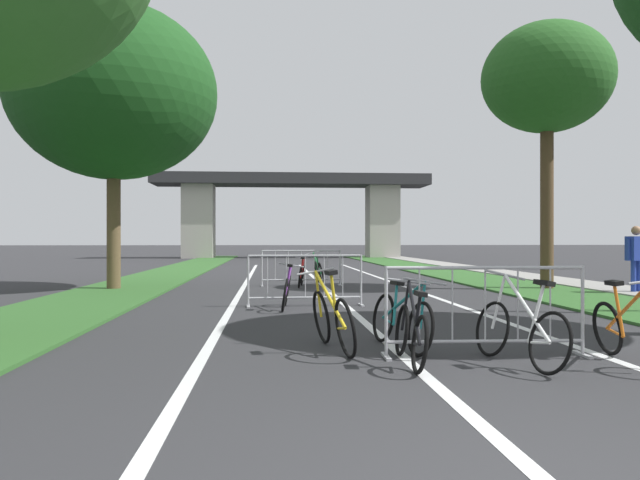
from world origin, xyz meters
name	(u,v)px	position (x,y,z in m)	size (l,w,h in m)	color
grass_verge_left	(168,274)	(-5.48, 21.17, 0.03)	(2.56, 51.75, 0.05)	#2D5B26
grass_verge_right	(447,273)	(5.48, 21.17, 0.03)	(2.56, 51.75, 0.05)	#2D5B26
sidewalk_path_right	(498,272)	(7.59, 21.17, 0.04)	(1.67, 51.75, 0.08)	gray
lane_stripe_center	(323,286)	(0.00, 14.97, 0.00)	(0.14, 29.94, 0.01)	silver
lane_stripe_right_lane	(401,285)	(2.31, 14.97, 0.00)	(0.14, 29.94, 0.01)	silver
lane_stripe_left_lane	(244,286)	(-2.31, 14.97, 0.00)	(0.14, 29.94, 0.01)	silver
overpass_bridge	(292,201)	(0.00, 42.77, 4.24)	(20.27, 3.65, 6.18)	#2D2D30
tree_left_oak_near	(114,93)	(-5.74, 13.95, 5.30)	(5.51, 5.51, 7.65)	brown
tree_right_cypress_far	(547,80)	(5.90, 13.12, 5.68)	(3.47, 3.47, 7.20)	#4C3823
crowd_barrier_nearest	(485,312)	(0.94, 4.00, 0.52)	(2.37, 0.51, 1.05)	#ADADB2
crowd_barrier_second	(305,281)	(-0.83, 9.53, 0.52)	(2.38, 0.54, 1.05)	#ADADB2
crowd_barrier_third	(301,268)	(-0.64, 15.06, 0.52)	(2.38, 0.58, 1.05)	#ADADB2
bicycle_orange_0	(632,331)	(2.39, 3.47, 0.36)	(0.50, 1.67, 0.98)	black
bicycle_yellow_1	(332,319)	(-0.79, 4.52, 0.39)	(0.65, 1.76, 1.00)	black
bicycle_black_2	(411,333)	(-0.02, 3.64, 0.35)	(0.50, 1.58, 0.92)	black
bicycle_white_3	(520,330)	(1.15, 3.51, 0.38)	(0.56, 1.67, 1.01)	black
bicycle_purple_4	(287,291)	(-1.22, 9.07, 0.36)	(0.51, 1.68, 0.89)	black
bicycle_green_5	(319,272)	(-0.08, 15.58, 0.39)	(0.53, 1.77, 1.01)	black
bicycle_teal_6	(401,320)	(0.08, 4.59, 0.36)	(0.72, 1.72, 0.92)	black
bicycle_red_7	(302,275)	(-0.66, 14.62, 0.35)	(0.53, 1.64, 0.87)	black
pedestrian_with_backpack	(636,253)	(7.43, 11.52, 1.03)	(0.59, 0.40, 1.69)	navy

